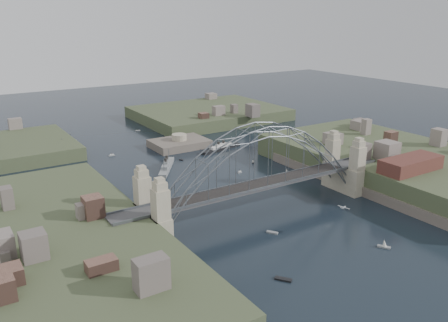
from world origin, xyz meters
TOP-DOWN VIEW (x-y plane):
  - ground at (0.00, 0.00)m, footprint 500.00×500.00m
  - bridge at (0.00, 0.00)m, footprint 84.00×13.80m
  - shore_west at (-57.32, 0.00)m, footprint 50.50×90.00m
  - shore_east at (57.32, 0.00)m, footprint 50.50×90.00m
  - headland_ne at (50.00, 110.00)m, footprint 70.00×55.00m
  - fort_island at (12.00, 70.00)m, footprint 22.00×16.00m
  - wharf_shed at (44.00, -14.00)m, footprint 20.00×8.00m
  - finger_pier at (39.00, -28.00)m, footprint 4.00×22.00m
  - naval_cruiser_near at (-4.81, 47.48)m, footprint 13.53×18.04m
  - naval_cruiser_far at (-26.81, 92.89)m, footprint 11.44×16.28m
  - ocean_liner at (24.09, 57.49)m, footprint 19.71×6.99m
  - aeroplane at (8.48, -21.57)m, footprint 1.77×3.14m
  - small_boat_a at (-18.34, 14.75)m, footprint 2.30×1.18m
  - small_boat_b at (14.22, 30.19)m, footprint 1.63×0.57m
  - small_boat_c at (-4.83, -11.44)m, footprint 2.36×2.89m
  - small_boat_d at (24.86, 36.85)m, footprint 1.97×2.32m
  - small_boat_e at (-31.31, 51.00)m, footprint 3.74×1.72m
  - small_boat_f at (4.20, 53.79)m, footprint 1.13×1.62m
  - small_boat_g at (12.20, -31.32)m, footprint 2.40×3.00m
  - small_boat_h at (-15.48, 72.87)m, footprint 2.36×1.00m
  - small_boat_i at (26.76, 20.60)m, footprint 2.34×2.11m
  - small_boat_j at (-16.16, -29.24)m, footprint 2.95×3.47m
  - small_boat_k at (8.58, 104.84)m, footprint 2.25×1.17m

SIDE VIEW (x-z plane):
  - fort_island at x=12.00m, z-range -5.04..4.36m
  - ground at x=0.00m, z-range 0.00..0.00m
  - small_boat_a at x=-18.34m, z-range -0.08..0.38m
  - small_boat_c at x=-4.83m, z-range -0.08..0.38m
  - small_boat_f at x=4.20m, z-range -0.08..0.38m
  - small_boat_j at x=-16.16m, z-range -0.08..0.38m
  - small_boat_k at x=8.58m, z-range -0.08..0.38m
  - small_boat_d at x=24.86m, z-range -0.43..1.00m
  - small_boat_h at x=-15.48m, z-range -0.43..1.00m
  - small_boat_b at x=14.22m, z-range -0.42..1.01m
  - small_boat_e at x=-31.31m, z-range -0.53..1.85m
  - finger_pier at x=39.00m, z-range 0.00..1.40m
  - ocean_liner at x=24.09m, z-range -1.66..3.15m
  - headland_ne at x=50.00m, z-range -4.00..5.50m
  - small_boat_g at x=12.20m, z-range -0.42..1.95m
  - small_boat_i at x=26.76m, z-range -0.32..2.06m
  - naval_cruiser_far at x=-26.81m, z-range -2.06..3.91m
  - naval_cruiser_near at x=-4.81m, z-range -2.07..3.94m
  - shore_west at x=-57.32m, z-range -4.03..7.97m
  - shore_east at x=57.32m, z-range -4.03..7.97m
  - aeroplane at x=8.48m, z-range 7.18..7.64m
  - wharf_shed at x=44.00m, z-range 8.00..12.00m
  - bridge at x=0.00m, z-range 0.02..24.62m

